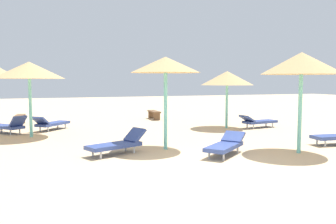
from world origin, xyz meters
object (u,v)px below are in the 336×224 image
object	(u,v)px
parasol_5	(227,78)
bench_0	(154,113)
parasol_0	(166,65)
parasol_2	(302,64)
lounger_1	(51,123)
lounger_0	(118,144)
lounger_3	(8,126)
parasol_1	(29,70)
lounger_5	(258,121)
bench_1	(19,118)
lounger_6	(226,145)

from	to	relation	value
parasol_5	bench_0	distance (m)	5.62
parasol_0	parasol_5	world-z (taller)	parasol_0
parasol_2	lounger_1	world-z (taller)	parasol_2
parasol_2	lounger_0	distance (m)	6.10
parasol_5	lounger_3	world-z (taller)	parasol_5
parasol_0	parasol_2	xyz separation A→B (m)	(3.67, -1.99, 0.02)
parasol_1	parasol_5	world-z (taller)	parasol_1
parasol_0	lounger_5	distance (m)	7.27
parasol_5	bench_0	xyz separation A→B (m)	(-2.02, 4.84, -2.00)
lounger_1	bench_1	distance (m)	3.03
parasol_2	lounger_0	bearing A→B (deg)	161.55
parasol_2	lounger_5	world-z (taller)	parasol_2
parasol_0	lounger_1	distance (m)	7.29
lounger_5	bench_1	distance (m)	11.88
parasol_5	lounger_5	distance (m)	2.53
parasol_1	parasol_2	xyz separation A→B (m)	(7.83, -6.23, 0.11)
lounger_5	lounger_6	size ratio (longest dim) A/B	1.05
lounger_1	lounger_6	xyz separation A→B (m)	(4.74, -7.48, -0.01)
parasol_0	lounger_3	size ratio (longest dim) A/B	1.64
bench_0	parasol_0	bearing A→B (deg)	-105.62
parasol_0	bench_1	world-z (taller)	parasol_0
parasol_2	parasol_1	bearing A→B (deg)	141.47
parasol_5	lounger_0	size ratio (longest dim) A/B	1.35
parasol_2	bench_1	bearing A→B (deg)	128.36
lounger_0	lounger_5	world-z (taller)	lounger_0
lounger_3	bench_0	distance (m)	8.17
parasol_0	bench_1	bearing A→B (deg)	118.79
parasol_1	bench_1	bearing A→B (deg)	97.88
parasol_1	lounger_6	xyz separation A→B (m)	(5.55, -5.71, -2.33)
parasol_1	lounger_0	bearing A→B (deg)	-60.53
lounger_3	lounger_6	distance (m)	9.60
lounger_3	bench_1	world-z (taller)	lounger_3
lounger_5	lounger_6	distance (m)	6.70
parasol_2	lounger_0	size ratio (longest dim) A/B	1.56
parasol_2	lounger_6	size ratio (longest dim) A/B	1.65
bench_0	lounger_5	bearing A→B (deg)	-56.63
parasol_5	lounger_0	xyz separation A→B (m)	(-6.10, -4.12, -2.02)
bench_1	lounger_0	bearing A→B (deg)	-70.58
parasol_0	parasol_1	world-z (taller)	parasol_0
parasol_0	lounger_6	distance (m)	3.15
lounger_3	lounger_1	bearing A→B (deg)	13.17
parasol_0	lounger_3	xyz separation A→B (m)	(-5.10, 5.60, -2.40)
parasol_0	lounger_5	world-z (taller)	parasol_0
lounger_0	bench_1	xyz separation A→B (m)	(-3.14, 8.90, 0.03)
parasol_1	bench_0	bearing A→B (deg)	34.28
lounger_3	parasol_2	bearing A→B (deg)	-40.88
lounger_0	lounger_6	xyz separation A→B (m)	(3.03, -1.25, -0.01)
parasol_2	lounger_1	bearing A→B (deg)	131.25
parasol_2	parasol_5	distance (m)	5.96
parasol_2	bench_0	world-z (taller)	parasol_2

